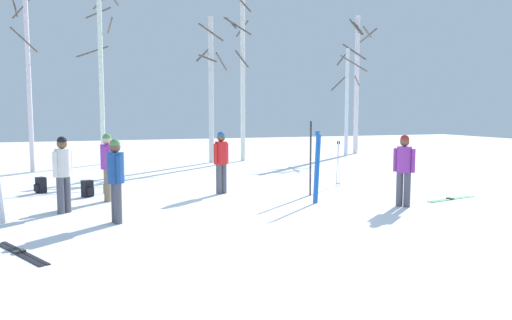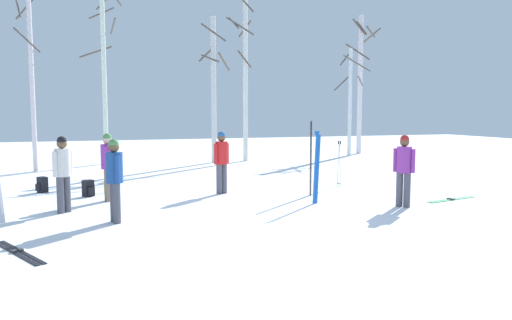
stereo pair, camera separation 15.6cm
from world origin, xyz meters
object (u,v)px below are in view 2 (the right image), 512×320
at_px(ski_poles_0, 339,162).
at_px(ski_pair_lying_1, 452,199).
at_px(ski_pair_planted_2, 311,159).
at_px(backpack_0, 42,185).
at_px(ski_pair_planted_0, 317,168).
at_px(ski_pair_lying_0, 18,252).
at_px(person_4, 222,158).
at_px(birch_tree_3, 245,76).
at_px(person_0, 404,166).
at_px(person_3, 63,169).
at_px(birch_tree_5, 360,81).
at_px(birch_tree_4, 350,100).
at_px(person_2, 108,162).
at_px(birch_tree_1, 104,71).
at_px(water_bottle_0, 105,189).
at_px(birch_tree_0, 31,68).
at_px(backpack_1, 88,189).
at_px(birch_tree_2, 214,87).
at_px(person_1, 115,175).

bearing_deg(ski_poles_0, ski_pair_lying_1, -61.44).
height_order(ski_pair_planted_2, backpack_0, ski_pair_planted_2).
bearing_deg(ski_pair_planted_0, ski_pair_lying_0, -159.66).
xyz_separation_m(person_4, birch_tree_3, (3.27, 8.41, 2.89)).
relative_size(person_0, person_3, 1.00).
xyz_separation_m(birch_tree_3, birch_tree_5, (7.00, 1.85, 0.01)).
xyz_separation_m(ski_pair_planted_0, birch_tree_4, (7.15, 11.20, 1.97)).
bearing_deg(ski_pair_lying_0, birch_tree_4, 45.06).
bearing_deg(person_2, ski_pair_lying_1, -17.37).
distance_m(person_3, ski_pair_lying_0, 3.34).
relative_size(birch_tree_1, birch_tree_3, 0.98).
bearing_deg(birch_tree_3, ski_pair_planted_0, -97.64).
bearing_deg(water_bottle_0, birch_tree_1, 88.13).
bearing_deg(birch_tree_0, person_3, -80.34).
height_order(ski_pair_lying_0, birch_tree_4, birch_tree_4).
distance_m(person_2, birch_tree_5, 17.12).
bearing_deg(backpack_1, birch_tree_5, 34.82).
xyz_separation_m(person_4, water_bottle_0, (-3.05, 1.13, -0.86)).
relative_size(person_4, ski_pair_planted_2, 0.85).
bearing_deg(person_2, person_0, -24.63).
bearing_deg(ski_pair_planted_2, ski_poles_0, 39.72).
xyz_separation_m(ski_pair_planted_2, water_bottle_0, (-5.26, 2.16, -0.88)).
relative_size(birch_tree_2, birch_tree_3, 0.83).
distance_m(person_1, birch_tree_3, 13.10).
bearing_deg(birch_tree_4, ski_poles_0, -120.83).
height_order(person_3, birch_tree_0, birch_tree_0).
relative_size(person_2, birch_tree_1, 0.23).
xyz_separation_m(ski_pair_lying_0, birch_tree_5, (14.80, 14.76, 3.87)).
bearing_deg(person_0, backpack_0, 149.25).
relative_size(ski_poles_0, backpack_1, 3.12).
bearing_deg(ski_pair_lying_1, birch_tree_4, 73.02).
bearing_deg(backpack_1, person_2, -59.54).
distance_m(ski_pair_planted_0, ski_pair_lying_1, 3.70).
bearing_deg(backpack_1, birch_tree_2, 54.93).
bearing_deg(water_bottle_0, ski_pair_lying_0, -104.71).
bearing_deg(person_4, ski_pair_planted_2, -25.15).
height_order(ski_pair_planted_2, ski_pair_lying_0, ski_pair_planted_2).
height_order(person_3, birch_tree_2, birch_tree_2).
xyz_separation_m(person_3, person_4, (3.99, 1.35, 0.00)).
bearing_deg(birch_tree_1, birch_tree_4, -0.18).
height_order(person_0, backpack_1, person_0).
distance_m(ski_pair_planted_0, ski_pair_lying_0, 6.87).
relative_size(person_3, ski_pair_planted_2, 0.85).
bearing_deg(backpack_0, person_0, -30.75).
distance_m(ski_pair_lying_0, backpack_0, 6.28).
distance_m(person_0, birch_tree_3, 11.96).
distance_m(ski_pair_planted_0, ski_pair_planted_2, 1.16).
relative_size(person_0, birch_tree_2, 0.27).
xyz_separation_m(ski_pair_lying_0, backpack_1, (1.04, 5.18, 0.20)).
relative_size(backpack_0, birch_tree_1, 0.06).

